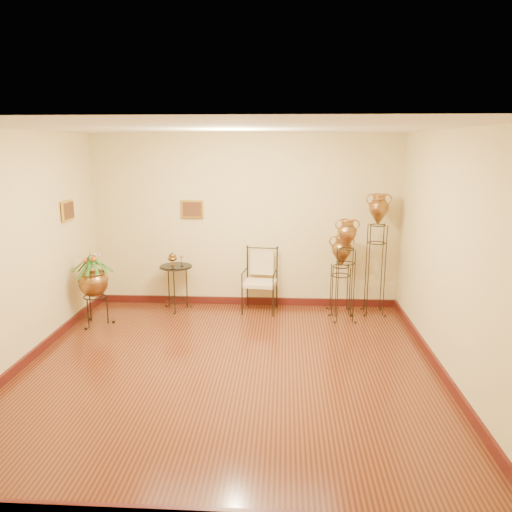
# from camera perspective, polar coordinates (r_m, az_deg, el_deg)

# --- Properties ---
(ground) EXTENTS (5.00, 5.00, 0.00)m
(ground) POSITION_cam_1_polar(r_m,az_deg,el_deg) (6.12, -3.12, -12.79)
(ground) COLOR brown
(ground) RESTS_ON ground
(room_shell) EXTENTS (5.02, 5.02, 2.81)m
(room_shell) POSITION_cam_1_polar(r_m,az_deg,el_deg) (5.61, -3.38, 3.44)
(room_shell) COLOR beige
(room_shell) RESTS_ON ground
(amphora_tall) EXTENTS (0.45, 0.45, 1.92)m
(amphora_tall) POSITION_cam_1_polar(r_m,az_deg,el_deg) (7.95, 13.57, 0.32)
(amphora_tall) COLOR #2C2416
(amphora_tall) RESTS_ON ground
(amphora_mid) EXTENTS (0.46, 0.46, 1.57)m
(amphora_mid) POSITION_cam_1_polar(r_m,az_deg,el_deg) (7.59, 10.20, -1.52)
(amphora_mid) COLOR #2C2416
(amphora_mid) RESTS_ON ground
(amphora_short) EXTENTS (0.49, 0.49, 1.26)m
(amphora_short) POSITION_cam_1_polar(r_m,az_deg,el_deg) (7.95, 9.64, -2.08)
(amphora_short) COLOR #2C2416
(amphora_short) RESTS_ON ground
(planter_urn) EXTENTS (0.84, 0.84, 1.25)m
(planter_urn) POSITION_cam_1_polar(r_m,az_deg,el_deg) (7.69, -18.12, -2.52)
(planter_urn) COLOR #2C2416
(planter_urn) RESTS_ON ground
(armchair) EXTENTS (0.62, 0.59, 1.01)m
(armchair) POSITION_cam_1_polar(r_m,az_deg,el_deg) (7.94, 0.44, -2.84)
(armchair) COLOR #2C2416
(armchair) RESTS_ON ground
(side_table) EXTENTS (0.66, 0.66, 0.93)m
(side_table) POSITION_cam_1_polar(r_m,az_deg,el_deg) (8.15, -9.07, -3.48)
(side_table) COLOR #2C2416
(side_table) RESTS_ON ground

